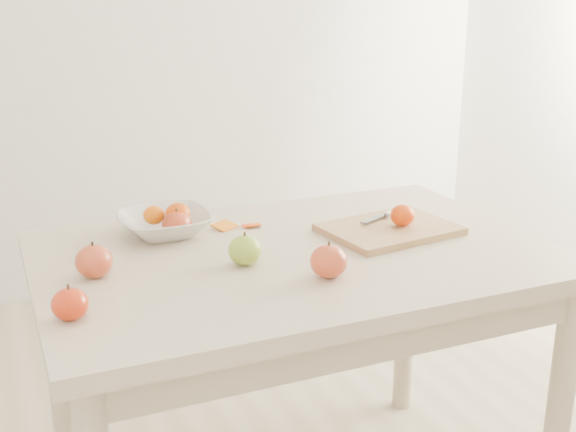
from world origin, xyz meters
name	(u,v)px	position (x,y,z in m)	size (l,w,h in m)	color
table	(296,288)	(0.00, 0.00, 0.65)	(1.20, 0.80, 0.75)	beige
cutting_board	(389,229)	(0.27, 0.02, 0.76)	(0.32, 0.23, 0.02)	tan
board_tangerine	(402,215)	(0.30, 0.01, 0.80)	(0.06, 0.06, 0.05)	#CC3D07
fruit_bowl	(165,224)	(-0.26, 0.23, 0.78)	(0.23, 0.23, 0.06)	silver
bowl_tangerine_near	(154,215)	(-0.28, 0.24, 0.80)	(0.05, 0.05, 0.05)	#DB6707
bowl_tangerine_far	(178,214)	(-0.23, 0.22, 0.81)	(0.06, 0.06, 0.06)	#D23D07
orange_peel_a	(225,227)	(-0.10, 0.22, 0.75)	(0.06, 0.04, 0.00)	orange
orange_peel_b	(251,226)	(-0.04, 0.21, 0.75)	(0.04, 0.04, 0.00)	#D84A0F
paring_knife	(391,213)	(0.32, 0.09, 0.78)	(0.16, 0.08, 0.01)	silver
apple_green	(245,250)	(-0.14, -0.04, 0.78)	(0.08, 0.08, 0.07)	#60871A
apple_red_d	(70,304)	(-0.54, -0.18, 0.78)	(0.07, 0.07, 0.06)	#9B0309
apple_red_a	(177,225)	(-0.24, 0.19, 0.78)	(0.08, 0.08, 0.07)	maroon
apple_red_e	(329,261)	(-0.01, -0.18, 0.79)	(0.08, 0.08, 0.07)	#A32A1A
apple_red_b	(94,261)	(-0.47, 0.01, 0.79)	(0.08, 0.08, 0.07)	maroon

